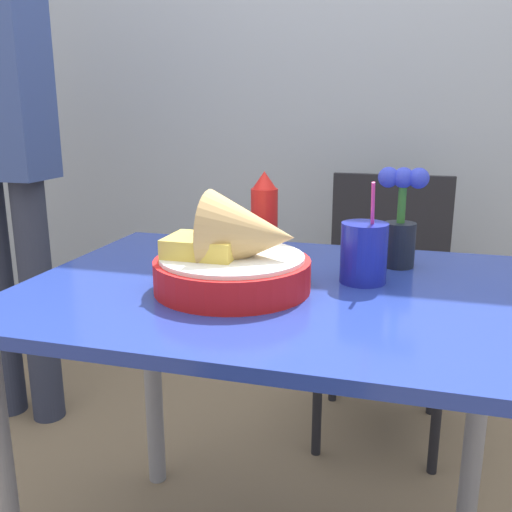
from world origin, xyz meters
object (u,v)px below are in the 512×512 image
drink_cup (364,255)px  chair_far_window (386,281)px  flower_vase (401,220)px  ketchup_bottle (264,215)px  food_basket (238,256)px

drink_cup → chair_far_window: bearing=88.8°
chair_far_window → flower_vase: (0.05, -0.63, 0.33)m
ketchup_bottle → flower_vase: bearing=-4.3°
food_basket → ketchup_bottle: 0.28m
food_basket → drink_cup: 0.25m
ketchup_bottle → drink_cup: bearing=-33.0°
food_basket → chair_far_window: bearing=74.9°
food_basket → drink_cup: (0.22, 0.12, -0.01)m
chair_far_window → food_basket: 0.97m
chair_far_window → drink_cup: (-0.02, -0.77, 0.28)m
food_basket → drink_cup: size_ratio=1.46×
chair_far_window → flower_vase: 0.72m
chair_far_window → drink_cup: size_ratio=4.20×
chair_far_window → drink_cup: bearing=-91.2°
chair_far_window → flower_vase: bearing=-85.7°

